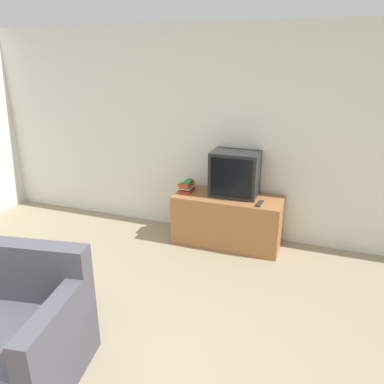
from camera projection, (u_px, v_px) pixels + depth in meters
The scene contains 5 objects.
wall_back at pixel (200, 134), 4.74m from camera, with size 9.00×0.06×2.60m.
tv_stand at pixel (227, 220), 4.65m from camera, with size 1.31×0.54×0.62m.
television at pixel (235, 174), 4.50m from camera, with size 0.57×0.39×0.54m.
book_stack at pixel (187, 186), 4.69m from camera, with size 0.17×0.24×0.15m.
remote_on_stand at pixel (260, 203), 4.30m from camera, with size 0.06×0.19×0.02m.
Camera 1 is at (1.50, -1.43, 2.23)m, focal length 35.00 mm.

